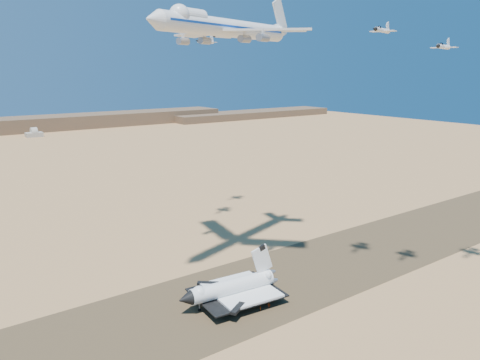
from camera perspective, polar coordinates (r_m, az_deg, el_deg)
ground at (r=172.68m, az=-0.16°, el=-13.79°), size 1200.00×1200.00×0.00m
runway at (r=172.67m, az=-0.16°, el=-13.78°), size 600.00×50.00×0.06m
ridgeline at (r=673.85m, az=-22.73°, el=6.18°), size 960.00×90.00×18.00m
shuttle at (r=165.51m, az=-1.06°, el=-13.11°), size 38.07×25.44×18.71m
carrier_747 at (r=178.32m, az=-2.05°, el=18.10°), size 81.87×60.87×20.55m
crew_a at (r=162.17m, az=2.50°, el=-15.37°), size 0.49×0.65×1.60m
crew_b at (r=166.27m, az=2.59°, el=-14.55°), size 0.59×0.94×1.85m
crew_c at (r=163.75m, az=3.55°, el=-15.03°), size 1.15×1.19×1.87m
chase_jet_a at (r=173.30m, az=16.90°, el=17.09°), size 15.58×9.13×3.98m
chase_jet_b at (r=172.59m, az=23.53°, el=14.69°), size 15.04×8.74×3.83m
chase_jet_d at (r=225.03m, az=-4.23°, el=16.48°), size 14.93×9.69×3.92m
chase_jet_e at (r=250.38m, az=-2.18°, el=17.07°), size 14.08×7.90×3.53m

